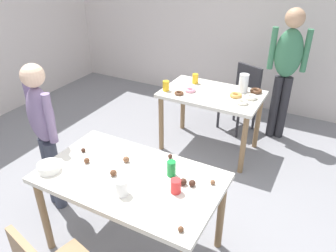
{
  "coord_description": "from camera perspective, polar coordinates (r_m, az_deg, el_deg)",
  "views": [
    {
      "loc": [
        1.13,
        -1.63,
        2.27
      ],
      "look_at": [
        -0.03,
        0.52,
        0.9
      ],
      "focal_mm": 35.15,
      "sensor_mm": 36.0,
      "label": 1
    }
  ],
  "objects": [
    {
      "name": "cake_ball_6",
      "position": [
        2.81,
        -14.48,
        -4.07
      ],
      "size": [
        0.04,
        0.04,
        0.04
      ],
      "primitive_type": "sphere",
      "color": "#3D2319",
      "rests_on": "dining_table_near"
    },
    {
      "name": "mixing_bowl",
      "position": [
        2.67,
        -19.93,
        -6.73
      ],
      "size": [
        0.17,
        0.17,
        0.06
      ],
      "primitive_type": "cylinder",
      "color": "white",
      "rests_on": "dining_table_near"
    },
    {
      "name": "cup_far_0",
      "position": [
        3.85,
        -0.36,
        6.98
      ],
      "size": [
        0.08,
        0.08,
        0.12
      ],
      "primitive_type": "cylinder",
      "color": "yellow",
      "rests_on": "dining_table_far"
    },
    {
      "name": "cup_near_1",
      "position": [
        2.3,
        -7.99,
        -10.5
      ],
      "size": [
        0.09,
        0.09,
        0.12
      ],
      "primitive_type": "cylinder",
      "color": "white",
      "rests_on": "dining_table_near"
    },
    {
      "name": "donut_far_5",
      "position": [
        3.62,
        12.76,
        4.06
      ],
      "size": [
        0.13,
        0.13,
        0.04
      ],
      "primitive_type": "torus",
      "color": "white",
      "rests_on": "dining_table_far"
    },
    {
      "name": "donut_far_1",
      "position": [
        3.85,
        3.91,
        6.25
      ],
      "size": [
        0.13,
        0.13,
        0.04
      ],
      "primitive_type": "torus",
      "color": "pink",
      "rests_on": "dining_table_far"
    },
    {
      "name": "fork_near",
      "position": [
        2.6,
        -15.9,
        -7.78
      ],
      "size": [
        0.17,
        0.02,
        0.01
      ],
      "primitive_type": "cube",
      "color": "silver",
      "rests_on": "dining_table_near"
    },
    {
      "name": "cake_ball_7",
      "position": [
        2.06,
        2.24,
        -17.44
      ],
      "size": [
        0.04,
        0.04,
        0.04
      ],
      "primitive_type": "sphere",
      "color": "brown",
      "rests_on": "dining_table_near"
    },
    {
      "name": "cake_ball_0",
      "position": [
        2.67,
        -13.92,
        -5.83
      ],
      "size": [
        0.05,
        0.05,
        0.05
      ],
      "primitive_type": "sphere",
      "color": "brown",
      "rests_on": "dining_table_near"
    },
    {
      "name": "ground_plane",
      "position": [
        3.01,
        -4.43,
        -19.73
      ],
      "size": [
        6.4,
        6.4,
        0.0
      ],
      "primitive_type": "plane",
      "color": "gray"
    },
    {
      "name": "cake_ball_3",
      "position": [
        2.62,
        -7.26,
        -5.76
      ],
      "size": [
        0.05,
        0.05,
        0.05
      ],
      "primitive_type": "sphere",
      "color": "brown",
      "rests_on": "dining_table_near"
    },
    {
      "name": "cup_near_0",
      "position": [
        2.3,
        1.35,
        -10.38
      ],
      "size": [
        0.07,
        0.07,
        0.1
      ],
      "primitive_type": "cylinder",
      "color": "red",
      "rests_on": "dining_table_near"
    },
    {
      "name": "donut_far_4",
      "position": [
        3.78,
        11.68,
        5.26
      ],
      "size": [
        0.14,
        0.14,
        0.04
      ],
      "primitive_type": "torus",
      "color": "gold",
      "rests_on": "dining_table_far"
    },
    {
      "name": "chair_far_table",
      "position": [
        4.52,
        12.74,
        5.45
      ],
      "size": [
        0.52,
        0.52,
        0.87
      ],
      "color": "#2D2D33",
      "rests_on": "ground_plane"
    },
    {
      "name": "cake_ball_1",
      "position": [
        2.38,
        2.66,
        -9.64
      ],
      "size": [
        0.05,
        0.05,
        0.05
      ],
      "primitive_type": "sphere",
      "color": "#3D2319",
      "rests_on": "dining_table_near"
    },
    {
      "name": "cup_far_1",
      "position": [
        4.08,
        4.75,
        8.19
      ],
      "size": [
        0.07,
        0.07,
        0.12
      ],
      "primitive_type": "cylinder",
      "color": "yellow",
      "rests_on": "dining_table_far"
    },
    {
      "name": "cake_ball_5",
      "position": [
        2.65,
        0.38,
        -5.26
      ],
      "size": [
        0.04,
        0.04,
        0.04
      ],
      "primitive_type": "sphere",
      "color": "#3D2319",
      "rests_on": "dining_table_near"
    },
    {
      "name": "pitcher_far",
      "position": [
        3.9,
        12.98,
        7.25
      ],
      "size": [
        0.11,
        0.11,
        0.21
      ],
      "primitive_type": "cylinder",
      "color": "white",
      "rests_on": "dining_table_far"
    },
    {
      "name": "person_adult_far",
      "position": [
        4.25,
        19.9,
        10.1
      ],
      "size": [
        0.45,
        0.26,
        1.64
      ],
      "color": "#28282D",
      "rests_on": "ground_plane"
    },
    {
      "name": "donut_far_3",
      "position": [
        3.77,
        14.21,
        4.9
      ],
      "size": [
        0.14,
        0.14,
        0.04
      ],
      "primitive_type": "torus",
      "color": "white",
      "rests_on": "dining_table_far"
    },
    {
      "name": "cake_ball_2",
      "position": [
        2.49,
        -9.46,
        -8.02
      ],
      "size": [
        0.05,
        0.05,
        0.05
      ],
      "primitive_type": "sphere",
      "color": "brown",
      "rests_on": "dining_table_near"
    },
    {
      "name": "cake_ball_4",
      "position": [
        2.41,
        7.76,
        -9.62
      ],
      "size": [
        0.04,
        0.04,
        0.04
      ],
      "primitive_type": "sphere",
      "color": "brown",
      "rests_on": "dining_table_near"
    },
    {
      "name": "dining_table_far",
      "position": [
        3.89,
        7.51,
        4.26
      ],
      "size": [
        1.14,
        0.72,
        0.75
      ],
      "color": "silver",
      "rests_on": "ground_plane"
    },
    {
      "name": "soda_can",
      "position": [
        2.44,
        0.59,
        -7.37
      ],
      "size": [
        0.07,
        0.07,
        0.12
      ],
      "primitive_type": "cylinder",
      "color": "#198438",
      "rests_on": "dining_table_near"
    },
    {
      "name": "wall_back",
      "position": [
        5.05,
        15.58,
        17.22
      ],
      "size": [
        6.4,
        0.1,
        2.6
      ],
      "primitive_type": "cube",
      "color": "silver",
      "rests_on": "ground_plane"
    },
    {
      "name": "cake_ball_8",
      "position": [
        2.38,
        4.22,
        -9.85
      ],
      "size": [
        0.05,
        0.05,
        0.05
      ],
      "primitive_type": "sphere",
      "color": "#3D2319",
      "rests_on": "dining_table_near"
    },
    {
      "name": "person_girl_near",
      "position": [
        3.06,
        -20.77,
        -0.32
      ],
      "size": [
        0.45,
        0.29,
        1.44
      ],
      "color": "#383D4C",
      "rests_on": "ground_plane"
    },
    {
      "name": "donut_far_2",
      "position": [
        3.76,
        1.92,
        5.71
      ],
      "size": [
        0.11,
        0.11,
        0.03
      ],
      "primitive_type": "torus",
      "color": "brown",
      "rests_on": "dining_table_far"
    },
    {
      "name": "donut_far_0",
      "position": [
        3.94,
        15.02,
        5.9
      ],
      "size": [
        0.14,
        0.14,
        0.04
      ],
      "primitive_type": "torus",
      "color": "brown",
      "rests_on": "dining_table_far"
    },
    {
      "name": "dining_table_near",
      "position": [
        2.55,
        -6.51,
        -10.18
      ],
      "size": [
        1.36,
        0.8,
        0.75
      ],
      "color": "silver",
      "rests_on": "ground_plane"
    }
  ]
}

